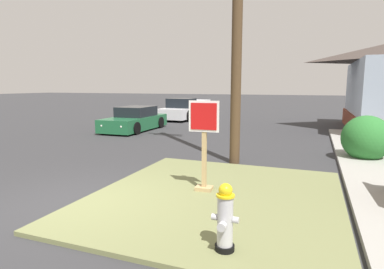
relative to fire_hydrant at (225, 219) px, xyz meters
The scene contains 9 objects.
ground_plane 3.44m from the fire_hydrant, 166.06° to the left, with size 160.00×160.00×0.00m, color #333335.
grass_corner_patch 2.34m from the fire_hydrant, 109.60° to the left, with size 4.99×5.54×0.08m, color olive.
sidewalk_strip 6.75m from the fire_hydrant, 64.21° to the left, with size 2.20×15.65×0.12m, color #9E9B93.
fire_hydrant is the anchor object (origin of this frame).
stop_sign 2.64m from the fire_hydrant, 115.23° to the left, with size 0.66×0.30×1.96m.
manhole_cover 4.96m from the fire_hydrant, 123.31° to the left, with size 0.70×0.70×0.02m, color black.
parked_sedan_green 13.20m from the fire_hydrant, 126.23° to the left, with size 1.96×4.38×1.25m.
pickup_truck_white 18.59m from the fire_hydrant, 113.80° to the left, with size 2.29×5.40×1.48m.
shrub_by_curb 7.62m from the fire_hydrant, 69.73° to the left, with size 1.48×1.48×1.43m, color #2C7330.
Camera 1 is at (4.36, -4.87, 2.35)m, focal length 29.95 mm.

